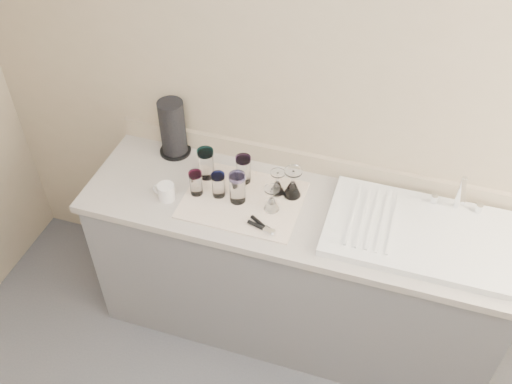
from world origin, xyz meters
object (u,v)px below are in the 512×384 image
(tumbler_purple, at_px, (243,169))
(goblet_back_left, at_px, (277,185))
(tumbler_magenta, at_px, (196,183))
(sink_unit, at_px, (420,232))
(can_opener, at_px, (262,227))
(goblet_back_right, at_px, (292,187))
(tumbler_blue, at_px, (218,185))
(goblet_front_left, at_px, (272,202))
(white_mug, at_px, (166,192))
(tumbler_teal, at_px, (206,163))
(paper_towel_roll, at_px, (173,129))
(tumbler_lavender, at_px, (237,188))

(tumbler_purple, xyz_separation_m, goblet_back_left, (0.18, -0.03, -0.03))
(tumbler_magenta, bearing_deg, sink_unit, 2.79)
(can_opener, bearing_deg, goblet_back_right, 74.17)
(sink_unit, height_order, tumbler_blue, sink_unit)
(goblet_back_right, distance_m, goblet_front_left, 0.14)
(white_mug, bearing_deg, goblet_back_right, 19.28)
(tumbler_teal, bearing_deg, goblet_front_left, -18.41)
(tumbler_magenta, height_order, white_mug, tumbler_magenta)
(tumbler_blue, distance_m, can_opener, 0.30)
(sink_unit, height_order, tumbler_teal, sink_unit)
(tumbler_purple, xyz_separation_m, tumbler_magenta, (-0.19, -0.15, -0.01))
(tumbler_purple, distance_m, goblet_front_left, 0.24)
(goblet_front_left, bearing_deg, white_mug, -171.24)
(goblet_back_right, relative_size, can_opener, 1.06)
(sink_unit, height_order, goblet_back_right, sink_unit)
(paper_towel_roll, bearing_deg, sink_unit, -9.55)
(paper_towel_roll, bearing_deg, tumbler_purple, -15.62)
(tumbler_lavender, bearing_deg, paper_towel_roll, 149.59)
(tumbler_teal, xyz_separation_m, tumbler_lavender, (0.20, -0.12, -0.00))
(tumbler_teal, bearing_deg, tumbler_lavender, -29.94)
(tumbler_magenta, bearing_deg, goblet_front_left, 0.87)
(tumbler_purple, bearing_deg, goblet_back_right, -5.20)
(sink_unit, height_order, paper_towel_roll, paper_towel_roll)
(sink_unit, relative_size, paper_towel_roll, 2.69)
(tumbler_blue, bearing_deg, tumbler_lavender, -3.91)
(can_opener, bearing_deg, paper_towel_roll, 146.61)
(tumbler_magenta, relative_size, tumbler_lavender, 0.81)
(white_mug, bearing_deg, tumbler_lavender, 14.23)
(goblet_front_left, bearing_deg, tumbler_teal, 161.59)
(can_opener, bearing_deg, tumbler_blue, 150.86)
(sink_unit, xyz_separation_m, tumbler_magenta, (-1.04, -0.05, 0.05))
(tumbler_blue, height_order, can_opener, tumbler_blue)
(tumbler_magenta, relative_size, tumbler_blue, 0.99)
(tumbler_magenta, relative_size, white_mug, 1.09)
(tumbler_teal, relative_size, goblet_back_right, 1.05)
(goblet_front_left, bearing_deg, sink_unit, 3.85)
(paper_towel_roll, bearing_deg, can_opener, -33.39)
(goblet_front_left, bearing_deg, tumbler_lavender, 177.63)
(tumbler_magenta, distance_m, goblet_back_left, 0.39)
(tumbler_teal, bearing_deg, goblet_back_right, -0.28)
(goblet_back_right, bearing_deg, can_opener, -105.83)
(goblet_back_right, bearing_deg, sink_unit, -7.10)
(tumbler_teal, distance_m, goblet_front_left, 0.39)
(tumbler_purple, xyz_separation_m, tumbler_lavender, (0.02, -0.14, 0.00))
(goblet_back_left, relative_size, can_opener, 0.87)
(goblet_back_right, xyz_separation_m, can_opener, (-0.07, -0.25, -0.04))
(tumbler_blue, relative_size, white_mug, 1.10)
(sink_unit, height_order, tumbler_magenta, sink_unit)
(tumbler_blue, relative_size, goblet_back_left, 1.02)
(goblet_front_left, bearing_deg, tumbler_purple, 142.15)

